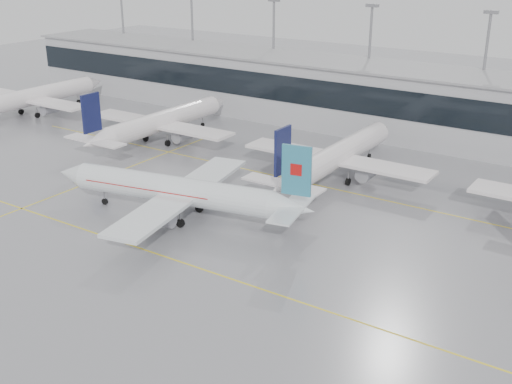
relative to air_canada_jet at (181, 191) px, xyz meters
The scene contains 12 objects.
ground 14.33m from the air_canada_jet, 43.83° to the right, with size 320.00×320.00×0.00m, color gray.
taxi_line_main 14.32m from the air_canada_jet, 43.83° to the right, with size 120.00×0.25×0.01m, color yellow.
taxi_line_north 23.03m from the air_canada_jet, 63.95° to the left, with size 120.00×0.25×0.01m, color yellow.
taxi_line_cross 21.07m from the air_canada_jet, 164.85° to the left, with size 0.25×60.00×0.01m, color yellow.
terminal 53.41m from the air_canada_jet, 79.22° to the left, with size 180.00×15.00×12.00m, color #A8A8AC.
terminal_glass 46.12m from the air_canada_jet, 77.46° to the left, with size 180.00×0.20×5.00m, color black.
terminal_roof 54.03m from the air_canada_jet, 79.22° to the left, with size 182.00×16.00×0.40m, color gray.
light_masts 60.04m from the air_canada_jet, 80.30° to the left, with size 156.40×1.00×22.60m.
air_canada_jet is the anchor object (origin of this frame).
parked_jet_a 64.68m from the air_canada_jet, 158.12° to the left, with size 29.64×36.96×11.72m.
parked_jet_b 34.74m from the air_canada_jet, 136.06° to the left, with size 29.64×36.96×11.72m.
parked_jet_c 26.09m from the air_canada_jet, 67.51° to the left, with size 29.64×36.96×11.72m.
Camera 1 is at (40.52, -48.56, 33.44)m, focal length 45.00 mm.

